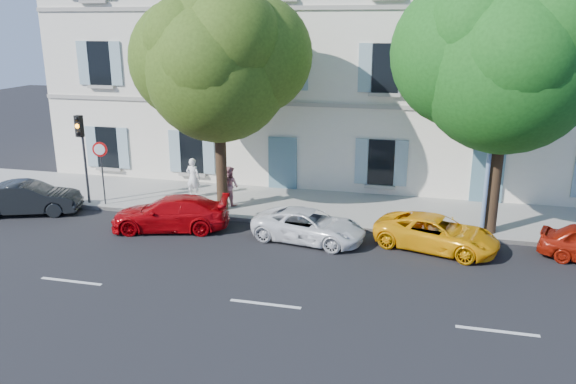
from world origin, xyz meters
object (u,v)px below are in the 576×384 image
(car_red_coupe, at_px, (170,213))
(tree_left, at_px, (218,69))
(pedestrian_b, at_px, (230,186))
(road_sign, at_px, (101,160))
(car_dark_sedan, at_px, (28,198))
(street_lamp, at_px, (494,112))
(traffic_light, at_px, (81,140))
(pedestrian_a, at_px, (193,178))
(car_white_coupe, at_px, (309,226))
(tree_right, at_px, (506,65))
(car_yellow_supercar, at_px, (437,233))

(car_red_coupe, height_order, tree_left, tree_left)
(pedestrian_b, bearing_deg, road_sign, 42.36)
(car_dark_sedan, distance_m, street_lamp, 17.94)
(car_red_coupe, xyz_separation_m, street_lamp, (11.16, 1.64, 3.90))
(pedestrian_b, bearing_deg, traffic_light, 41.20)
(pedestrian_a, relative_size, pedestrian_b, 1.06)
(car_white_coupe, distance_m, tree_left, 6.91)
(tree_right, relative_size, street_lamp, 1.19)
(tree_right, xyz_separation_m, pedestrian_b, (-10.12, 0.84, -5.08))
(car_white_coupe, height_order, pedestrian_b, pedestrian_b)
(pedestrian_b, bearing_deg, car_red_coupe, 95.07)
(tree_right, xyz_separation_m, pedestrian_a, (-12.02, 1.51, -5.03))
(road_sign, bearing_deg, car_white_coupe, -10.31)
(car_dark_sedan, relative_size, road_sign, 1.51)
(car_white_coupe, distance_m, pedestrian_b, 4.85)
(car_red_coupe, bearing_deg, road_sign, -128.18)
(car_yellow_supercar, distance_m, tree_left, 10.01)
(tree_left, relative_size, pedestrian_a, 5.02)
(car_dark_sedan, distance_m, car_red_coupe, 6.32)
(car_red_coupe, height_order, pedestrian_a, pedestrian_a)
(road_sign, bearing_deg, pedestrian_b, 13.16)
(tree_right, bearing_deg, road_sign, -178.68)
(pedestrian_a, bearing_deg, pedestrian_b, 163.71)
(car_red_coupe, height_order, car_yellow_supercar, car_red_coupe)
(road_sign, xyz_separation_m, pedestrian_b, (5.09, 1.19, -1.09))
(car_red_coupe, height_order, pedestrian_b, pedestrian_b)
(tree_right, height_order, traffic_light, tree_right)
(car_dark_sedan, relative_size, car_yellow_supercar, 0.97)
(car_dark_sedan, xyz_separation_m, pedestrian_a, (5.72, 3.28, 0.36))
(car_yellow_supercar, bearing_deg, pedestrian_b, 88.96)
(tree_right, bearing_deg, pedestrian_b, 175.26)
(pedestrian_b, bearing_deg, tree_left, 109.25)
(car_red_coupe, bearing_deg, pedestrian_a, 175.82)
(traffic_light, height_order, street_lamp, street_lamp)
(car_white_coupe, relative_size, traffic_light, 1.07)
(pedestrian_a, xyz_separation_m, pedestrian_b, (1.90, -0.67, -0.05))
(tree_right, relative_size, road_sign, 3.48)
(car_white_coupe, height_order, car_yellow_supercar, car_yellow_supercar)
(car_red_coupe, bearing_deg, pedestrian_b, 142.32)
(tree_left, xyz_separation_m, road_sign, (-4.98, -0.56, -3.66))
(car_dark_sedan, bearing_deg, traffic_light, -72.04)
(tree_left, distance_m, traffic_light, 6.46)
(car_yellow_supercar, bearing_deg, pedestrian_a, 88.57)
(tree_right, distance_m, road_sign, 15.73)
(car_yellow_supercar, height_order, pedestrian_a, pedestrian_a)
(tree_left, relative_size, traffic_light, 2.34)
(street_lamp, bearing_deg, tree_left, 176.24)
(car_yellow_supercar, distance_m, road_sign, 13.50)
(car_yellow_supercar, xyz_separation_m, road_sign, (-13.35, 1.38, 1.48))
(car_yellow_supercar, relative_size, tree_left, 0.48)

